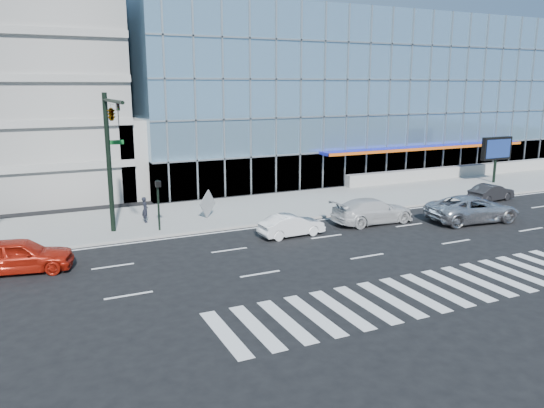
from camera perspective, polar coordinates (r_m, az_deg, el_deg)
The scene contains 15 objects.
ground at distance 30.80m, azimuth 5.89°, elevation -3.51°, with size 160.00×160.00×0.00m, color black.
sidewalk at distance 37.62m, azimuth -0.42°, elevation -0.34°, with size 120.00×8.00×0.15m, color gray.
theatre_building at distance 59.11m, azimuth 4.60°, elevation 11.63°, with size 42.00×26.00×15.00m, color #77A4C7.
ramp_block at distance 44.60m, azimuth -13.00°, elevation 5.21°, with size 6.00×8.00×6.00m, color gray.
retaining_wall at distance 54.56m, azimuth 21.39°, elevation 3.48°, with size 30.00×0.80×1.00m, color gray.
traffic_signal at distance 30.22m, azimuth -16.96°, elevation 7.61°, with size 1.14×5.74×8.00m.
ped_signal_post at distance 31.62m, azimuth -12.13°, elevation 0.70°, with size 0.30×0.33×3.00m.
marquee_sign at distance 50.37m, azimuth 23.00°, elevation 5.43°, with size 3.20×0.43×4.00m.
silver_suv at distance 36.15m, azimuth 20.78°, elevation -0.48°, with size 2.76×5.99×1.67m, color silver.
white_suv at distance 34.04m, azimuth 10.78°, elevation -0.73°, with size 2.21×5.42×1.57m, color silver.
white_sedan at distance 30.63m, azimuth 2.11°, elevation -2.30°, with size 1.35×3.86×1.27m, color white.
dark_sedan at distance 43.18m, azimuth 22.51°, elevation 1.15°, with size 1.36×3.89×1.28m, color black.
red_sedan at distance 27.39m, azimuth -25.55°, elevation -5.01°, with size 1.92×4.78×1.63m, color #AF1C0D.
pedestrian at distance 33.98m, azimuth -13.49°, elevation -0.59°, with size 0.59×0.39×1.61m, color black.
tilted_panel at distance 34.44m, azimuth -6.94°, elevation 0.02°, with size 1.30×0.06×1.30m, color gray.
Camera 1 is at (-15.47, -25.23, 8.56)m, focal length 35.00 mm.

